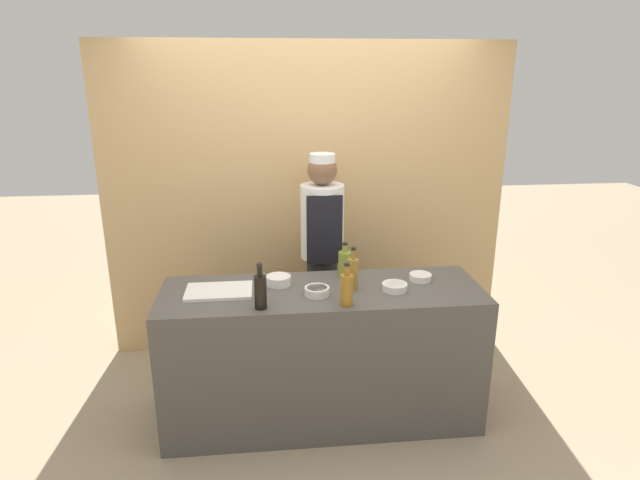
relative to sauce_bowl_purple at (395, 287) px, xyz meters
name	(u,v)px	position (x,y,z in m)	size (l,w,h in m)	color
ground_plane	(322,415)	(-0.44, 0.06, -0.93)	(14.00, 14.00, 0.00)	tan
cabinet_wall	(307,201)	(-0.44, 1.15, 0.27)	(3.11, 0.18, 2.40)	tan
counter	(322,355)	(-0.44, 0.06, -0.48)	(1.98, 0.64, 0.90)	#514C47
sauce_bowl_purple	(395,287)	(0.00, 0.00, 0.00)	(0.15, 0.15, 0.05)	white
sauce_bowl_white	(420,277)	(0.20, 0.15, 0.00)	(0.14, 0.14, 0.04)	white
sauce_bowl_orange	(317,291)	(-0.48, -0.02, 0.00)	(0.15, 0.15, 0.05)	white
sauce_bowl_brown	(279,280)	(-0.70, 0.16, 0.01)	(0.15, 0.15, 0.06)	white
cutting_board	(219,291)	(-1.07, 0.08, -0.02)	(0.40, 0.26, 0.02)	white
bottle_vinegar	(353,273)	(-0.25, 0.04, 0.08)	(0.06, 0.06, 0.27)	olive
bottle_oil	(344,263)	(-0.27, 0.27, 0.06)	(0.08, 0.08, 0.23)	olive
bottle_soy	(260,291)	(-0.81, -0.17, 0.08)	(0.07, 0.07, 0.27)	black
bottle_amber	(347,289)	(-0.33, -0.18, 0.08)	(0.07, 0.07, 0.26)	#9E661E
chef_center	(322,253)	(-0.36, 0.75, -0.03)	(0.31, 0.31, 1.63)	#28282D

